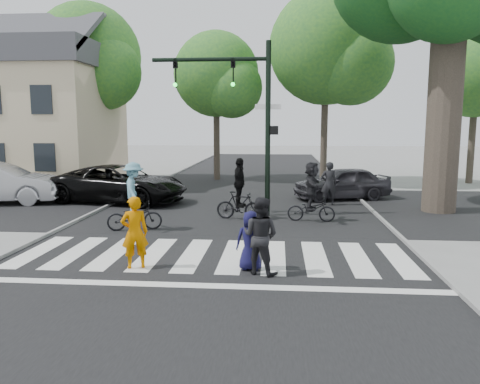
# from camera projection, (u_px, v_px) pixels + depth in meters

# --- Properties ---
(ground) EXTENTS (120.00, 120.00, 0.00)m
(ground) POSITION_uv_depth(u_px,v_px,m) (207.00, 268.00, 10.55)
(ground) COLOR gray
(ground) RESTS_ON ground
(road_stem) EXTENTS (10.00, 70.00, 0.01)m
(road_stem) POSITION_uv_depth(u_px,v_px,m) (230.00, 222.00, 15.48)
(road_stem) COLOR black
(road_stem) RESTS_ON ground
(road_cross) EXTENTS (70.00, 10.00, 0.01)m
(road_cross) POSITION_uv_depth(u_px,v_px,m) (238.00, 206.00, 18.44)
(road_cross) COLOR black
(road_cross) RESTS_ON ground
(curb_left) EXTENTS (0.10, 70.00, 0.10)m
(curb_left) POSITION_uv_depth(u_px,v_px,m) (82.00, 218.00, 15.89)
(curb_left) COLOR gray
(curb_left) RESTS_ON ground
(curb_right) EXTENTS (0.10, 70.00, 0.10)m
(curb_right) POSITION_uv_depth(u_px,v_px,m) (386.00, 223.00, 15.06)
(curb_right) COLOR gray
(curb_right) RESTS_ON ground
(crosswalk) EXTENTS (10.00, 3.85, 0.01)m
(crosswalk) POSITION_uv_depth(u_px,v_px,m) (211.00, 259.00, 11.20)
(crosswalk) COLOR silver
(crosswalk) RESTS_ON ground
(traffic_signal) EXTENTS (4.45, 0.29, 6.00)m
(traffic_signal) POSITION_uv_depth(u_px,v_px,m) (243.00, 104.00, 16.07)
(traffic_signal) COLOR black
(traffic_signal) RESTS_ON ground
(bg_tree_0) EXTENTS (5.46, 5.20, 8.97)m
(bg_tree_0) POSITION_uv_depth(u_px,v_px,m) (10.00, 72.00, 26.57)
(bg_tree_0) COLOR brown
(bg_tree_0) RESTS_ON ground
(bg_tree_1) EXTENTS (6.09, 5.80, 9.80)m
(bg_tree_1) POSITION_uv_depth(u_px,v_px,m) (92.00, 61.00, 25.57)
(bg_tree_1) COLOR brown
(bg_tree_1) RESTS_ON ground
(bg_tree_2) EXTENTS (5.04, 4.80, 8.40)m
(bg_tree_2) POSITION_uv_depth(u_px,v_px,m) (220.00, 78.00, 26.25)
(bg_tree_2) COLOR brown
(bg_tree_2) RESTS_ON ground
(bg_tree_3) EXTENTS (6.30, 6.00, 10.20)m
(bg_tree_3) POSITION_uv_depth(u_px,v_px,m) (333.00, 51.00, 24.25)
(bg_tree_3) COLOR brown
(bg_tree_3) RESTS_ON ground
(house) EXTENTS (8.40, 8.10, 8.82)m
(house) POSITION_uv_depth(u_px,v_px,m) (32.00, 113.00, 24.73)
(house) COLOR beige
(house) RESTS_ON ground
(pedestrian_woman) EXTENTS (0.70, 0.59, 1.64)m
(pedestrian_woman) POSITION_uv_depth(u_px,v_px,m) (135.00, 232.00, 10.42)
(pedestrian_woman) COLOR #D17300
(pedestrian_woman) RESTS_ON ground
(pedestrian_child) EXTENTS (0.65, 0.43, 1.33)m
(pedestrian_child) POSITION_uv_depth(u_px,v_px,m) (250.00, 241.00, 10.31)
(pedestrian_child) COLOR #13113A
(pedestrian_child) RESTS_ON ground
(pedestrian_adult) EXTENTS (1.01, 0.91, 1.69)m
(pedestrian_adult) POSITION_uv_depth(u_px,v_px,m) (260.00, 236.00, 10.02)
(pedestrian_adult) COLOR black
(pedestrian_adult) RESTS_ON ground
(cyclist_left) EXTENTS (1.74, 1.20, 2.08)m
(cyclist_left) POSITION_uv_depth(u_px,v_px,m) (134.00, 201.00, 14.15)
(cyclist_left) COLOR black
(cyclist_left) RESTS_ON ground
(cyclist_mid) EXTENTS (1.66, 1.03, 2.10)m
(cyclist_mid) POSITION_uv_depth(u_px,v_px,m) (239.00, 194.00, 15.76)
(cyclist_mid) COLOR black
(cyclist_mid) RESTS_ON ground
(cyclist_right) EXTENTS (1.61, 1.50, 1.99)m
(cyclist_right) POSITION_uv_depth(u_px,v_px,m) (312.00, 195.00, 15.44)
(cyclist_right) COLOR black
(cyclist_right) RESTS_ON ground
(car_suv) EXTENTS (5.99, 3.68, 1.55)m
(car_suv) POSITION_uv_depth(u_px,v_px,m) (120.00, 184.00, 19.24)
(car_suv) COLOR black
(car_suv) RESTS_ON ground
(car_grey) EXTENTS (4.42, 2.79, 1.40)m
(car_grey) POSITION_uv_depth(u_px,v_px,m) (342.00, 183.00, 20.06)
(car_grey) COLOR #333238
(car_grey) RESTS_ON ground
(bystander_dark) EXTENTS (0.65, 0.44, 1.74)m
(bystander_dark) POSITION_uv_depth(u_px,v_px,m) (329.00, 184.00, 18.53)
(bystander_dark) COLOR black
(bystander_dark) RESTS_ON ground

